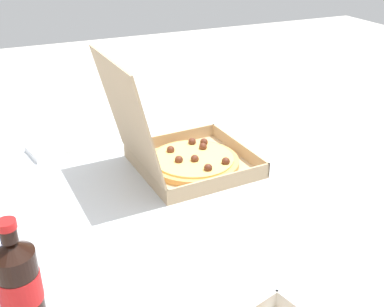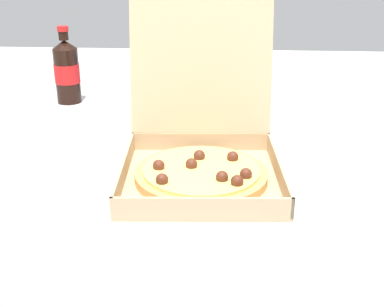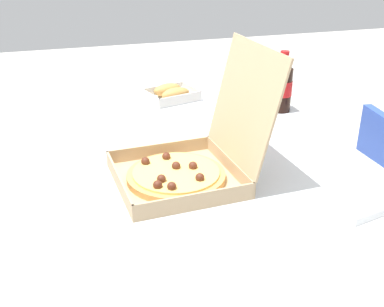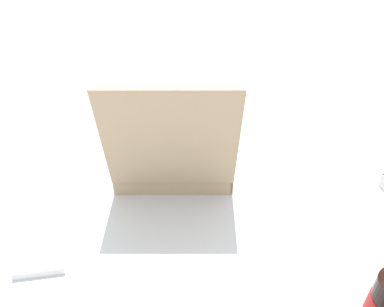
{
  "view_description": "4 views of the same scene",
  "coord_description": "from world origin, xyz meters",
  "px_view_note": "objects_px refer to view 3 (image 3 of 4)",
  "views": [
    {
      "loc": [
        -1.0,
        0.4,
        1.4
      ],
      "look_at": [
        0.09,
        -0.09,
        0.8
      ],
      "focal_mm": 43.68,
      "sensor_mm": 36.0,
      "label": 1
    },
    {
      "loc": [
        0.14,
        -1.0,
        1.19
      ],
      "look_at": [
        0.08,
        -0.03,
        0.78
      ],
      "focal_mm": 46.61,
      "sensor_mm": 36.0,
      "label": 2
    },
    {
      "loc": [
        1.19,
        -0.38,
        1.36
      ],
      "look_at": [
        0.03,
        -0.03,
        0.79
      ],
      "focal_mm": 44.42,
      "sensor_mm": 36.0,
      "label": 3
    },
    {
      "loc": [
        0.0,
        0.82,
        1.47
      ],
      "look_at": [
        0.05,
        -0.05,
        0.81
      ],
      "focal_mm": 36.69,
      "sensor_mm": 36.0,
      "label": 4
    }
  ],
  "objects_px": {
    "bread_side_box": "(171,93)",
    "cola_bottle": "(282,86)",
    "napkin_pile": "(355,206)",
    "paper_menu": "(151,293)",
    "pizza_box_open": "(189,163)"
  },
  "relations": [
    {
      "from": "bread_side_box",
      "to": "cola_bottle",
      "type": "relative_size",
      "value": 0.99
    },
    {
      "from": "cola_bottle",
      "to": "napkin_pile",
      "type": "height_order",
      "value": "cola_bottle"
    },
    {
      "from": "cola_bottle",
      "to": "napkin_pile",
      "type": "distance_m",
      "value": 0.71
    },
    {
      "from": "bread_side_box",
      "to": "napkin_pile",
      "type": "distance_m",
      "value": 0.95
    },
    {
      "from": "bread_side_box",
      "to": "paper_menu",
      "type": "bearing_deg",
      "value": -16.48
    },
    {
      "from": "paper_menu",
      "to": "napkin_pile",
      "type": "height_order",
      "value": "napkin_pile"
    },
    {
      "from": "pizza_box_open",
      "to": "bread_side_box",
      "type": "height_order",
      "value": "pizza_box_open"
    },
    {
      "from": "pizza_box_open",
      "to": "cola_bottle",
      "type": "xyz_separation_m",
      "value": [
        -0.42,
        0.48,
        0.04
      ]
    },
    {
      "from": "cola_bottle",
      "to": "paper_menu",
      "type": "relative_size",
      "value": 1.07
    },
    {
      "from": "pizza_box_open",
      "to": "paper_menu",
      "type": "bearing_deg",
      "value": -25.23
    },
    {
      "from": "pizza_box_open",
      "to": "paper_menu",
      "type": "relative_size",
      "value": 1.94
    },
    {
      "from": "pizza_box_open",
      "to": "cola_bottle",
      "type": "distance_m",
      "value": 0.64
    },
    {
      "from": "napkin_pile",
      "to": "pizza_box_open",
      "type": "bearing_deg",
      "value": -128.09
    },
    {
      "from": "napkin_pile",
      "to": "bread_side_box",
      "type": "bearing_deg",
      "value": -166.83
    },
    {
      "from": "bread_side_box",
      "to": "cola_bottle",
      "type": "bearing_deg",
      "value": 56.15
    }
  ]
}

